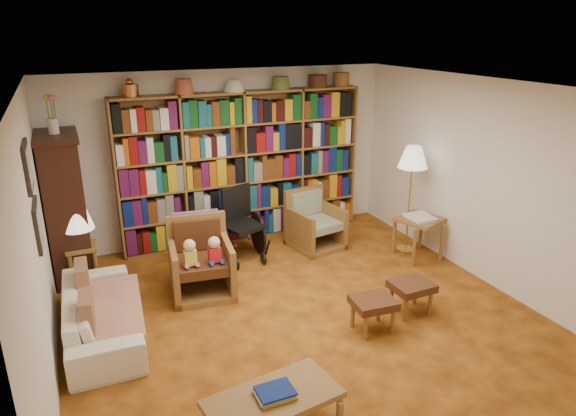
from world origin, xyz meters
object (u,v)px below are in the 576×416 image
footstool_a (373,305)px  footstool_b (412,288)px  wheelchair (240,226)px  coffee_table (273,402)px  armchair_leather (199,261)px  sofa (101,313)px  armchair_sage (313,225)px  side_table_lamp (82,257)px  floor_lamp (413,161)px  side_table_papers (419,224)px

footstool_a → footstool_b: 0.60m
wheelchair → coffee_table: bearing=-104.6°
armchair_leather → footstool_a: (1.44, -1.61, -0.07)m
sofa → wheelchair: bearing=-55.1°
armchair_leather → armchair_sage: bearing=19.7°
side_table_lamp → coffee_table: 3.53m
armchair_leather → floor_lamp: size_ratio=0.60×
side_table_lamp → footstool_a: (2.73, -2.32, -0.07)m
floor_lamp → wheelchair: bearing=160.7°
side_table_lamp → floor_lamp: bearing=-10.0°
side_table_lamp → armchair_sage: 3.16m
floor_lamp → footstool_b: (-0.98, -1.43, -1.01)m
armchair_sage → floor_lamp: bearing=-32.1°
armchair_sage → side_table_papers: 1.51m
floor_lamp → footstool_b: size_ratio=3.40×
sofa → footstool_a: 2.84m
coffee_table → armchair_sage: bearing=59.0°
sofa → floor_lamp: bearing=-81.7°
armchair_leather → floor_lamp: bearing=-0.9°
side_table_papers → footstool_a: size_ratio=1.48×
wheelchair → side_table_papers: bearing=-24.8°
side_table_lamp → side_table_papers: bearing=-13.2°
floor_lamp → armchair_leather: bearing=179.1°
sofa → wheelchair: (1.96, 1.29, 0.19)m
side_table_papers → footstool_a: (-1.57, -1.31, -0.19)m
side_table_lamp → wheelchair: bearing=0.7°
armchair_sage → coffee_table: 3.83m
sofa → coffee_table: 2.33m
side_table_lamp → side_table_papers: 4.42m
side_table_lamp → armchair_leather: armchair_leather is taller
side_table_lamp → footstool_a: bearing=-40.4°
armchair_sage → side_table_papers: size_ratio=1.20×
armchair_leather → armchair_sage: (1.87, 0.67, -0.06)m
sofa → side_table_lamp: 1.27m
sofa → side_table_lamp: side_table_lamp is taller
armchair_leather → footstool_a: size_ratio=1.98×
armchair_leather → wheelchair: 1.07m
footstool_b → floor_lamp: bearing=55.5°
side_table_lamp → floor_lamp: floor_lamp is taller
side_table_papers → floor_lamp: bearing=90.0°
footstool_b → footstool_a: bearing=-167.6°
coffee_table → footstool_a: bearing=33.0°
side_table_lamp → side_table_papers: size_ratio=0.76×
armchair_leather → footstool_a: 2.16m
armchair_sage → wheelchair: 1.11m
sofa → armchair_leather: size_ratio=1.92×
armchair_sage → wheelchair: bearing=176.4°
floor_lamp → footstool_a: size_ratio=3.28×
wheelchair → footstool_b: size_ratio=2.18×
armchair_leather → coffee_table: bearing=-92.3°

